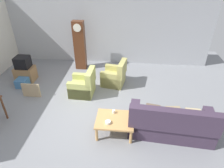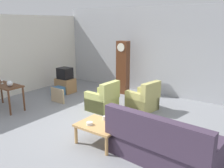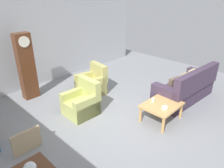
% 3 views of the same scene
% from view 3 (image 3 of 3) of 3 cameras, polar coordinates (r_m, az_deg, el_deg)
% --- Properties ---
extents(ground_plane, '(10.40, 10.40, 0.00)m').
position_cam_3_polar(ground_plane, '(5.48, 2.93, -9.45)').
color(ground_plane, gray).
extents(garage_door_wall, '(8.40, 0.16, 3.20)m').
position_cam_3_polar(garage_door_wall, '(7.55, -18.24, 12.21)').
color(garage_door_wall, '#ADAFB5').
rests_on(garage_door_wall, ground_plane).
extents(couch_floral, '(2.16, 1.03, 1.04)m').
position_cam_3_polar(couch_floral, '(6.57, 19.41, -1.28)').
color(couch_floral, '#423347').
rests_on(couch_floral, ground_plane).
extents(armchair_olive_near, '(0.82, 0.79, 0.92)m').
position_cam_3_polar(armchair_olive_near, '(5.60, -8.20, -5.20)').
color(armchair_olive_near, '#B7BC66').
rests_on(armchair_olive_near, ground_plane).
extents(armchair_olive_far, '(0.91, 0.89, 0.92)m').
position_cam_3_polar(armchair_olive_far, '(6.66, -5.47, 0.01)').
color(armchair_olive_far, tan).
rests_on(armchair_olive_far, ground_plane).
extents(coffee_table_wood, '(0.96, 0.76, 0.45)m').
position_cam_3_polar(coffee_table_wood, '(5.39, 13.35, -5.93)').
color(coffee_table_wood, tan).
rests_on(coffee_table_wood, ground_plane).
extents(grandfather_clock, '(0.44, 0.30, 1.96)m').
position_cam_3_polar(grandfather_clock, '(6.60, -22.26, 4.37)').
color(grandfather_clock, '#562D19').
rests_on(grandfather_clock, ground_plane).
extents(framed_picture_leaning, '(0.60, 0.05, 0.49)m').
position_cam_3_polar(framed_picture_leaning, '(4.73, -22.18, -14.20)').
color(framed_picture_leaning, tan).
rests_on(framed_picture_leaning, ground_plane).
extents(glass_dome_cloche, '(0.18, 0.18, 0.18)m').
position_cam_3_polar(glass_dome_cloche, '(3.22, -21.44, -20.56)').
color(glass_dome_cloche, silver).
rests_on(glass_dome_cloche, console_table_dark).
extents(cup_white_porcelain, '(0.08, 0.08, 0.10)m').
position_cam_3_polar(cup_white_porcelain, '(5.40, 11.08, -4.27)').
color(cup_white_porcelain, white).
rests_on(cup_white_porcelain, coffee_table_wood).
extents(cup_blue_rimmed, '(0.08, 0.08, 0.09)m').
position_cam_3_polar(cup_blue_rimmed, '(5.64, 16.02, -3.56)').
color(cup_blue_rimmed, silver).
rests_on(cup_blue_rimmed, coffee_table_wood).
extents(bowl_white_stacked, '(0.14, 0.14, 0.06)m').
position_cam_3_polar(bowl_white_stacked, '(5.15, 14.11, -6.27)').
color(bowl_white_stacked, white).
rests_on(bowl_white_stacked, coffee_table_wood).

